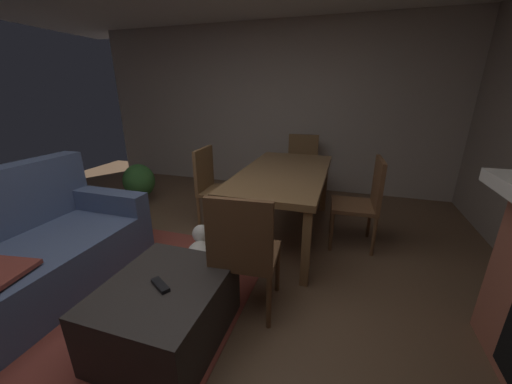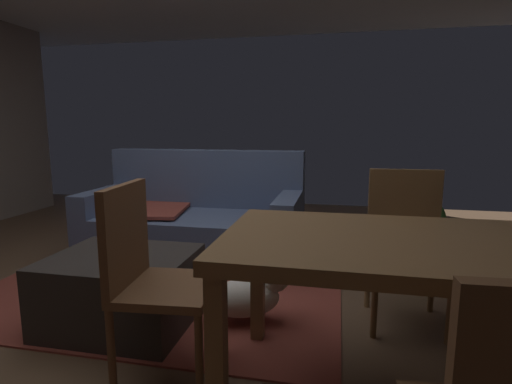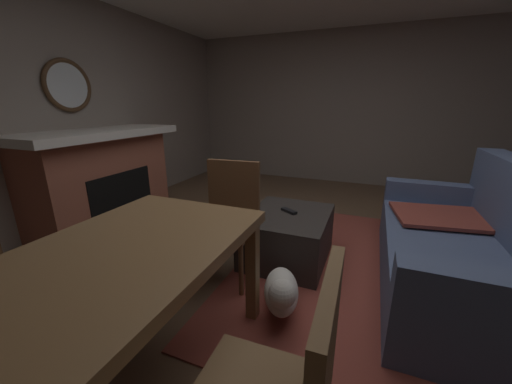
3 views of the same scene
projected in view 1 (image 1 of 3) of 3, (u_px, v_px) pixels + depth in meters
floor at (164, 313)px, 2.12m from camera, size 7.78×7.78×0.00m
wall_right_window_side at (274, 109)px, 4.61m from camera, size 0.12×5.95×2.52m
area_rug at (94, 316)px, 2.08m from camera, size 2.60×2.00×0.01m
couch at (10, 262)px, 2.16m from camera, size 1.90×0.94×0.97m
ottoman_coffee_table at (166, 312)px, 1.83m from camera, size 0.82×0.69×0.44m
tv_remote at (160, 285)px, 1.72m from camera, size 0.12×0.16×0.02m
dining_table at (283, 178)px, 3.08m from camera, size 1.80×0.88×0.74m
dining_chair_south at (364, 198)px, 2.90m from camera, size 0.46×0.46×0.93m
dining_chair_east at (302, 163)px, 4.29m from camera, size 0.45×0.45×0.93m
dining_chair_west at (243, 249)px, 1.96m from camera, size 0.48×0.48×0.93m
dining_chair_north at (213, 183)px, 3.36m from camera, size 0.45×0.45×0.93m
potted_plant at (139, 182)px, 4.13m from camera, size 0.44×0.44×0.56m
small_dog at (199, 253)px, 2.56m from camera, size 0.53×0.35×0.32m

